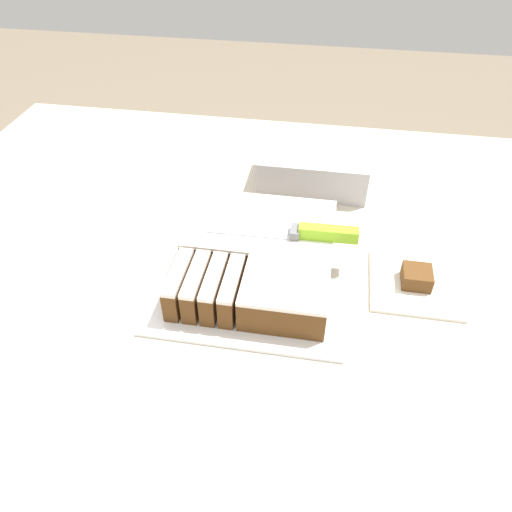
# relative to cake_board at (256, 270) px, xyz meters

# --- Properties ---
(ground_plane) EXTENTS (8.00, 8.00, 0.00)m
(ground_plane) POSITION_rel_cake_board_xyz_m (-0.04, 0.05, -0.90)
(ground_plane) COLOR #7F705B
(countertop) EXTENTS (1.40, 1.10, 0.90)m
(countertop) POSITION_rel_cake_board_xyz_m (-0.04, 0.05, -0.45)
(countertop) COLOR beige
(countertop) RESTS_ON ground_plane
(cake_board) EXTENTS (0.32, 0.35, 0.01)m
(cake_board) POSITION_rel_cake_board_xyz_m (0.00, 0.00, 0.00)
(cake_board) COLOR white
(cake_board) RESTS_ON countertop
(cake) EXTENTS (0.26, 0.29, 0.06)m
(cake) POSITION_rel_cake_board_xyz_m (0.00, 0.00, 0.03)
(cake) COLOR brown
(cake) RESTS_ON cake_board
(knife) EXTENTS (0.26, 0.03, 0.02)m
(knife) POSITION_rel_cake_board_xyz_m (0.09, 0.03, 0.07)
(knife) COLOR silver
(knife) RESTS_ON cake
(paper_napkin) EXTENTS (0.15, 0.15, 0.01)m
(paper_napkin) POSITION_rel_cake_board_xyz_m (0.27, 0.01, 0.00)
(paper_napkin) COLOR white
(paper_napkin) RESTS_ON countertop
(brownie) EXTENTS (0.05, 0.05, 0.03)m
(brownie) POSITION_rel_cake_board_xyz_m (0.27, 0.01, 0.02)
(brownie) COLOR brown
(brownie) RESTS_ON paper_napkin
(storage_box) EXTENTS (0.23, 0.15, 0.08)m
(storage_box) POSITION_rel_cake_board_xyz_m (0.07, 0.31, 0.04)
(storage_box) COLOR #B2B2B7
(storage_box) RESTS_ON countertop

